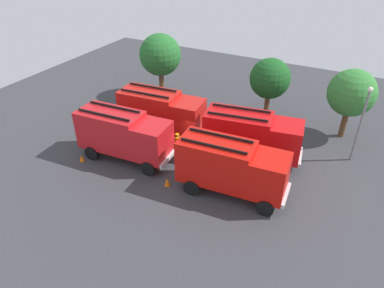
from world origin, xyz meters
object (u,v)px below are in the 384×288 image
object	(u,v)px
tree_1	(270,79)
traffic_cone_0	(167,182)
fire_truck_0	(124,134)
lamppost	(362,119)
tree_0	(160,55)
tree_2	(352,93)
traffic_cone_1	(82,158)
fire_truck_1	(231,166)
traffic_cone_2	(235,167)
firefighter_1	(177,143)
fire_truck_3	(252,135)
firefighter_0	(289,143)
fire_truck_2	(161,111)

from	to	relation	value
tree_1	traffic_cone_0	xyz separation A→B (m)	(-2.87, -12.94, -3.42)
fire_truck_0	lamppost	size ratio (longest dim) A/B	1.23
tree_0	tree_2	world-z (taller)	tree_0
traffic_cone_1	fire_truck_1	bearing A→B (deg)	9.07
fire_truck_1	traffic_cone_2	world-z (taller)	fire_truck_1
traffic_cone_0	traffic_cone_2	size ratio (longest dim) A/B	0.95
fire_truck_1	firefighter_1	distance (m)	6.02
tree_2	traffic_cone_2	distance (m)	11.24
tree_0	traffic_cone_2	distance (m)	15.11
lamppost	tree_2	bearing A→B (deg)	108.98
fire_truck_1	traffic_cone_2	distance (m)	3.12
tree_0	traffic_cone_0	xyz separation A→B (m)	(8.17, -12.56, -3.97)
tree_2	traffic_cone_2	world-z (taller)	tree_2
firefighter_1	tree_1	size ratio (longest dim) A/B	0.32
fire_truck_1	fire_truck_0	bearing A→B (deg)	175.08
fire_truck_3	traffic_cone_2	size ratio (longest dim) A/B	11.83
fire_truck_1	traffic_cone_0	world-z (taller)	fire_truck_1
fire_truck_1	tree_1	xyz separation A→B (m)	(-1.20, 11.60, 1.57)
tree_2	traffic_cone_1	distance (m)	21.58
firefighter_0	tree_2	distance (m)	6.45
firefighter_1	traffic_cone_2	bearing A→B (deg)	4.59
fire_truck_1	tree_0	xyz separation A→B (m)	(-12.24, 11.23, 2.12)
traffic_cone_0	tree_2	bearing A→B (deg)	52.40
firefighter_0	tree_2	size ratio (longest dim) A/B	0.29
fire_truck_2	tree_2	xyz separation A→B (m)	(13.63, 6.65, 1.78)
fire_truck_1	tree_1	world-z (taller)	tree_1
fire_truck_0	traffic_cone_2	size ratio (longest dim) A/B	11.59
tree_1	traffic_cone_2	size ratio (longest dim) A/B	8.73
firefighter_1	traffic_cone_1	distance (m)	7.32
fire_truck_2	tree_1	world-z (taller)	tree_1
traffic_cone_1	lamppost	world-z (taller)	lamppost
firefighter_0	lamppost	xyz separation A→B (m)	(4.47, 1.28, 2.58)
tree_2	traffic_cone_0	xyz separation A→B (m)	(-9.62, -12.49, -3.64)
traffic_cone_0	tree_1	bearing A→B (deg)	77.48
fire_truck_2	tree_1	distance (m)	10.01
traffic_cone_0	traffic_cone_1	xyz separation A→B (m)	(-7.25, -0.47, -0.02)
traffic_cone_0	lamppost	bearing A→B (deg)	40.22
tree_0	lamppost	distance (m)	19.27
tree_0	lamppost	size ratio (longest dim) A/B	1.06
traffic_cone_2	fire_truck_0	bearing A→B (deg)	-163.64
fire_truck_0	traffic_cone_2	distance (m)	8.55
tree_0	fire_truck_0	bearing A→B (deg)	-71.86
tree_0	tree_2	xyz separation A→B (m)	(17.79, -0.07, -0.34)
firefighter_0	traffic_cone_2	distance (m)	4.97
fire_truck_3	firefighter_1	size ratio (longest dim) A/B	4.21
firefighter_0	traffic_cone_1	distance (m)	15.91
traffic_cone_2	lamppost	xyz separation A→B (m)	(7.30, 5.32, 3.22)
fire_truck_3	tree_2	size ratio (longest dim) A/B	1.28
firefighter_0	traffic_cone_0	bearing A→B (deg)	71.64
firefighter_1	tree_0	bearing A→B (deg)	132.04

